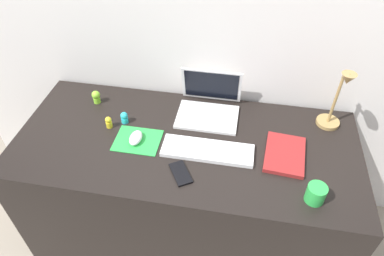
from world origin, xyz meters
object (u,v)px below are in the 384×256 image
toy_figurine_lime (96,97)px  toy_figurine_cyan (124,117)px  laptop (209,103)px  notebook_pad (285,154)px  desk_lamp (337,102)px  coffee_mug (316,194)px  toy_figurine_yellow (109,122)px  keyboard (208,151)px  cell_phone (181,173)px  mouse (136,138)px

toy_figurine_lime → toy_figurine_cyan: bearing=-33.0°
laptop → notebook_pad: size_ratio=1.25×
desk_lamp → toy_figurine_cyan: size_ratio=5.55×
desk_lamp → coffee_mug: 0.47m
toy_figurine_yellow → toy_figurine_cyan: bearing=35.9°
toy_figurine_lime → toy_figurine_cyan: (0.19, -0.13, -0.01)m
keyboard → laptop: bearing=97.0°
laptop → cell_phone: 0.44m
toy_figurine_lime → desk_lamp: bearing=0.6°
cell_phone → toy_figurine_yellow: size_ratio=2.13×
keyboard → toy_figurine_lime: 0.67m
notebook_pad → laptop: bearing=151.3°
coffee_mug → toy_figurine_lime: size_ratio=1.11×
cell_phone → toy_figurine_yellow: toy_figurine_yellow is taller
cell_phone → toy_figurine_cyan: 0.43m
keyboard → coffee_mug: bearing=-21.9°
laptop → mouse: 0.41m
toy_figurine_cyan → notebook_pad: bearing=-6.7°
desk_lamp → toy_figurine_yellow: 1.06m
cell_phone → notebook_pad: 0.47m
laptop → desk_lamp: bearing=-1.9°
laptop → toy_figurine_cyan: bearing=-158.2°
coffee_mug → toy_figurine_lime: bearing=157.9°
mouse → toy_figurine_cyan: toy_figurine_cyan is taller
cell_phone → toy_figurine_lime: toy_figurine_lime is taller
desk_lamp → keyboard: bearing=-154.1°
keyboard → cell_phone: size_ratio=3.20×
desk_lamp → coffee_mug: desk_lamp is taller
keyboard → mouse: 0.34m
laptop → coffee_mug: laptop is taller
toy_figurine_yellow → toy_figurine_cyan: 0.08m
coffee_mug → toy_figurine_cyan: bearing=160.6°
notebook_pad → coffee_mug: size_ratio=3.11×
mouse → notebook_pad: (0.68, 0.03, -0.01)m
toy_figurine_lime → coffee_mug: bearing=-22.1°
keyboard → notebook_pad: (0.34, 0.04, 0.00)m
laptop → toy_figurine_lime: laptop is taller
toy_figurine_cyan → cell_phone: bearing=-39.4°
mouse → toy_figurine_lime: toy_figurine_lime is taller
desk_lamp → toy_figurine_cyan: bearing=-171.9°
laptop → coffee_mug: 0.67m
toy_figurine_yellow → toy_figurine_cyan: same height
cell_phone → coffee_mug: (0.54, -0.03, 0.03)m
coffee_mug → notebook_pad: bearing=116.6°
keyboard → desk_lamp: (0.55, 0.27, 0.15)m
laptop → coffee_mug: size_ratio=3.89×
coffee_mug → toy_figurine_yellow: (-0.94, 0.26, -0.01)m
keyboard → toy_figurine_yellow: (-0.49, 0.08, 0.02)m
mouse → notebook_pad: size_ratio=0.40×
desk_lamp → toy_figurine_lime: desk_lamp is taller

